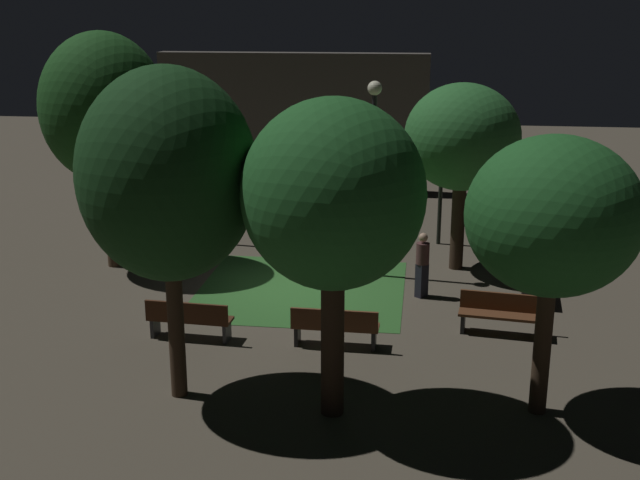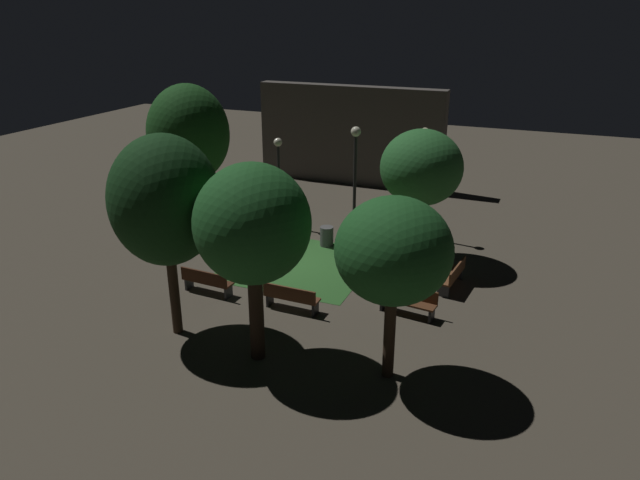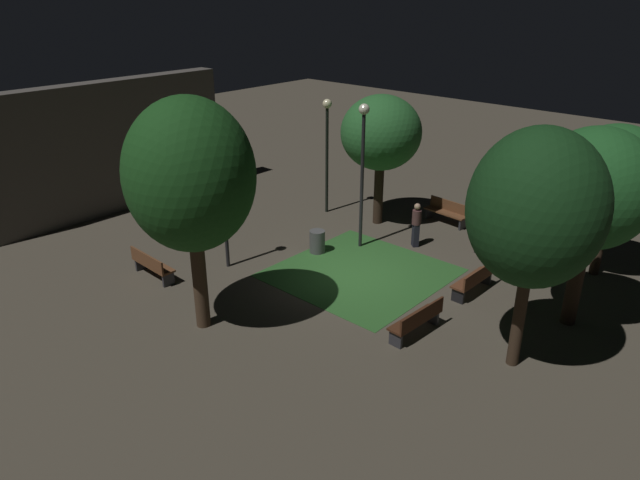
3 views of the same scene
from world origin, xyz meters
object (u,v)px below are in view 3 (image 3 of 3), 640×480
Objects in this scene: bench_lawn_edge at (418,320)px; tree_back_right at (615,169)px; tree_left_canopy at (381,133)px; tree_tall_center at (190,176)px; lamp_post_near_wall at (327,137)px; lamp_post_plaza_west at (223,189)px; bench_front_left at (447,211)px; bench_back_row at (151,264)px; bench_path_side at (492,235)px; pedestrian at (416,224)px; bench_by_lamp at (475,279)px; lamp_post_path_center at (363,154)px; tree_near_wall at (536,209)px; tree_right_canopy at (593,190)px; trash_bin at (317,242)px.

bench_lawn_edge is 0.38× the size of tree_back_right.
tree_left_canopy is at bearing 98.35° from tree_back_right.
lamp_post_near_wall is (8.77, 3.24, -1.14)m from tree_tall_center.
tree_left_canopy is 1.08× the size of lamp_post_near_wall.
tree_left_canopy reaches higher than lamp_post_near_wall.
bench_front_left is at bearing -22.45° from lamp_post_plaza_west.
tree_tall_center is (-0.64, -3.44, 3.77)m from bench_back_row.
lamp_post_near_wall is (8.13, -0.20, 2.62)m from bench_back_row.
bench_path_side is 0.37× the size of tree_left_canopy.
bench_path_side is 1.15× the size of pedestrian.
pedestrian is at bearing 61.89° from bench_by_lamp.
bench_front_left is 5.49m from lamp_post_near_wall.
bench_path_side is 0.48× the size of lamp_post_plaza_west.
bench_path_side is (9.39, -6.88, 0.00)m from bench_back_row.
bench_by_lamp is at bearing -53.73° from bench_back_row.
lamp_post_path_center is at bearing 132.40° from pedestrian.
tree_near_wall is at bearing -139.23° from bench_front_left.
tree_tall_center is 3.87× the size of pedestrian.
bench_back_row is 0.29× the size of tree_tall_center.
lamp_post_plaza_west is 6.88m from pedestrian.
bench_lawn_edge is 0.47× the size of lamp_post_plaza_west.
lamp_post_near_wall is (2.21, 7.87, 2.62)m from bench_by_lamp.
lamp_post_near_wall is at bearing 60.58° from lamp_post_path_center.
tree_back_right is (1.15, -7.84, -0.03)m from tree_left_canopy.
tree_left_canopy is (5.74, 5.61, 3.05)m from bench_lawn_edge.
lamp_post_path_center is (-3.98, 1.13, 2.90)m from bench_front_left.
lamp_post_path_center is 1.10× the size of lamp_post_near_wall.
bench_back_row is (-5.92, 8.07, 0.00)m from bench_by_lamp.
bench_back_row is (-2.83, 8.07, 0.00)m from bench_lawn_edge.
tree_tall_center is at bearing 144.78° from bench_by_lamp.
pedestrian reaches higher than bench_front_left.
lamp_post_path_center reaches higher than bench_path_side.
tree_back_right is at bearing 8.06° from tree_right_canopy.
lamp_post_path_center is (2.99, 7.15, -0.68)m from tree_near_wall.
tree_tall_center reaches higher than tree_near_wall.
bench_back_row and bench_path_side have the same top height.
tree_near_wall is 1.52× the size of lamp_post_plaza_west.
bench_by_lamp is 0.47× the size of lamp_post_plaza_west.
tree_right_canopy reaches higher than bench_path_side.
tree_right_canopy is (-3.20, -3.93, 3.37)m from bench_path_side.
bench_by_lamp is 8.59m from lamp_post_near_wall.
pedestrian is at bearing 76.12° from tree_right_canopy.
tree_tall_center reaches higher than bench_lawn_edge.
bench_lawn_edge is at bearing 162.09° from tree_back_right.
bench_by_lamp is at bearing -105.69° from lamp_post_near_wall.
bench_path_side is at bearing -38.56° from lamp_post_plaza_west.
tree_left_canopy is at bearing 130.92° from bench_front_left.
bench_front_left is 11.65m from tree_tall_center.
trash_bin is (5.59, 0.87, -3.84)m from tree_tall_center.
tree_back_right is at bearing 1.90° from tree_near_wall.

